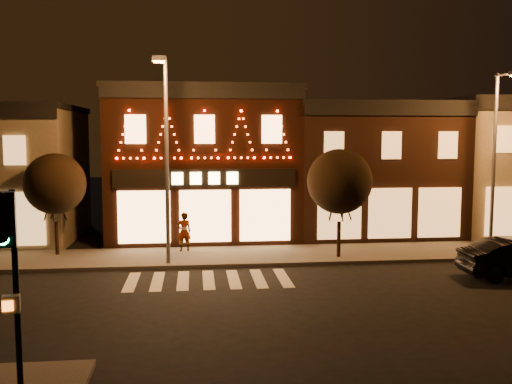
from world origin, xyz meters
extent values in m
plane|color=black|center=(0.00, 0.00, 0.00)|extent=(120.00, 120.00, 0.00)
cube|color=#47423D|center=(2.00, 8.00, 0.07)|extent=(44.00, 4.00, 0.15)
cube|color=black|center=(0.00, 14.00, 4.00)|extent=(10.00, 8.00, 8.00)
cube|color=black|center=(0.00, 14.00, 8.15)|extent=(10.20, 8.20, 0.30)
cube|color=black|center=(0.00, 9.95, 7.75)|extent=(10.00, 0.25, 0.50)
cube|color=black|center=(0.00, 9.90, 3.60)|extent=(9.00, 0.15, 0.90)
cube|color=#FFD87F|center=(0.00, 9.80, 3.60)|extent=(3.40, 0.08, 0.60)
cube|color=#331C12|center=(9.50, 14.00, 3.60)|extent=(9.00, 8.00, 7.20)
cube|color=black|center=(9.50, 14.00, 7.35)|extent=(9.20, 8.20, 0.30)
cube|color=black|center=(9.50, 9.95, 6.95)|extent=(9.00, 0.25, 0.50)
cylinder|color=black|center=(-3.95, -6.84, 2.43)|extent=(0.12, 0.12, 4.56)
cube|color=black|center=(-4.00, -7.06, 4.16)|extent=(0.38, 0.36, 1.04)
cylinder|color=#19FF72|center=(-4.04, -7.21, 3.82)|extent=(0.23, 0.11, 0.22)
cube|color=beige|center=(-4.00, -7.04, 2.53)|extent=(0.36, 0.28, 0.34)
cylinder|color=#59595E|center=(-1.69, 6.61, 4.51)|extent=(0.17, 0.17, 8.73)
cylinder|color=#59595E|center=(-1.77, 5.74, 8.77)|extent=(0.26, 1.75, 0.11)
cube|color=#59595E|center=(-1.84, 4.87, 8.72)|extent=(0.57, 0.35, 0.20)
cube|color=orange|center=(-1.84, 4.87, 8.60)|extent=(0.43, 0.25, 0.05)
cylinder|color=#59595E|center=(13.68, 7.50, 4.37)|extent=(0.17, 0.17, 8.44)
cylinder|color=#59595E|center=(13.63, 6.66, 8.48)|extent=(0.21, 1.69, 0.11)
cylinder|color=black|center=(-6.95, 8.90, 0.93)|extent=(0.18, 0.18, 1.55)
sphere|color=black|center=(-6.95, 8.90, 3.47)|extent=(2.83, 2.83, 2.83)
cylinder|color=black|center=(6.05, 7.01, 0.96)|extent=(0.18, 0.18, 1.62)
sphere|color=black|center=(6.05, 7.01, 3.62)|extent=(2.96, 2.96, 2.96)
imported|color=gray|center=(-1.04, 9.02, 1.09)|extent=(0.77, 0.60, 1.88)
camera|label=1|loc=(-0.49, -17.93, 5.74)|focal=39.54mm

